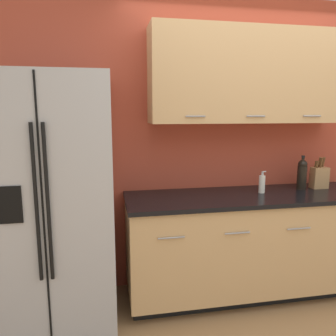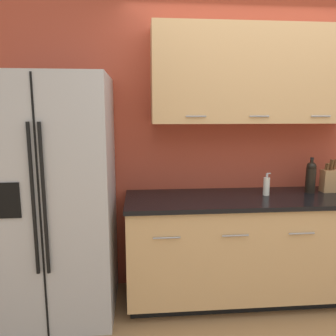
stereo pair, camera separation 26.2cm
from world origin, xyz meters
The scene contains 6 objects.
wall_back centered at (-0.04, 1.26, 1.45)m, with size 10.00×0.39×2.60m.
counter_unit centered at (-0.18, 0.96, 0.46)m, with size 2.15×0.64×0.91m.
refrigerator centered at (-1.80, 0.91, 0.93)m, with size 0.90×0.75×1.87m.
knife_block centered at (0.53, 1.05, 1.01)m, with size 0.15×0.09×0.29m.
wine_bottle centered at (0.34, 1.04, 1.05)m, with size 0.08×0.08×0.31m.
soap_dispenser centered at (-0.07, 0.99, 0.99)m, with size 0.06×0.05×0.19m.
Camera 1 is at (-1.39, -1.58, 1.60)m, focal length 35.00 mm.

